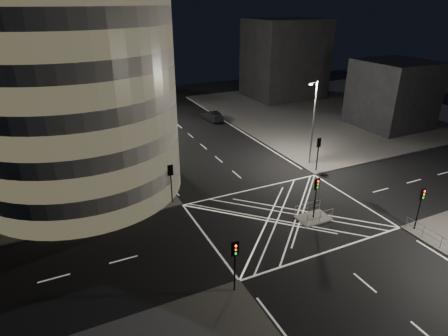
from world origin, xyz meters
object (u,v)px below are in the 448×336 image
street_lamp_left_far (115,98)px  street_lamp_right_far (313,120)px  traffic_signal_nl (235,257)px  central_island (313,218)px  traffic_signal_island (316,191)px  traffic_signal_nr (421,201)px  traffic_signal_fl (171,177)px  street_lamp_left_near (148,136)px  traffic_signal_fr (318,148)px  sedan (212,116)px

street_lamp_left_far → street_lamp_right_far: (18.87, -21.00, 0.00)m
traffic_signal_nl → street_lamp_left_far: 36.90m
central_island → traffic_signal_island: traffic_signal_island is taller
traffic_signal_nl → traffic_signal_nr: bearing=0.0°
traffic_signal_fl → street_lamp_left_near: street_lamp_left_near is taller
traffic_signal_fr → street_lamp_right_far: 3.48m
traffic_signal_fl → traffic_signal_nr: bearing=-37.7°
traffic_signal_fr → street_lamp_left_near: size_ratio=0.40×
central_island → traffic_signal_nl: 12.36m
traffic_signal_nr → traffic_signal_island: bearing=142.1°
traffic_signal_nl → street_lamp_left_far: street_lamp_left_far is taller
street_lamp_left_far → sedan: bearing=2.0°
street_lamp_left_far → sedan: 16.04m
street_lamp_left_far → traffic_signal_nr: bearing=-63.6°
traffic_signal_fl → traffic_signal_nl: 13.60m
street_lamp_right_far → traffic_signal_nr: bearing=-92.3°
central_island → street_lamp_left_near: (-11.44, 13.50, 5.47)m
traffic_signal_fr → traffic_signal_nr: size_ratio=1.00×
traffic_signal_nr → sedan: (-2.92, 37.35, -2.11)m
street_lamp_left_near → street_lamp_left_far: same height
traffic_signal_nl → sedan: 40.18m
traffic_signal_fl → street_lamp_right_far: bearing=6.9°
street_lamp_right_far → central_island: bearing=-125.3°
street_lamp_left_near → central_island: bearing=-49.7°
traffic_signal_nl → street_lamp_right_far: size_ratio=0.40×
street_lamp_right_far → sedan: 22.35m
central_island → street_lamp_right_far: (7.44, 10.50, 5.47)m
central_island → street_lamp_left_far: size_ratio=0.30×
central_island → traffic_signal_island: 2.84m
traffic_signal_nl → traffic_signal_island: 12.03m
traffic_signal_island → street_lamp_right_far: 13.13m
traffic_signal_fl → traffic_signal_nl: same height
traffic_signal_nr → street_lamp_left_far: bearing=116.4°
street_lamp_left_far → sedan: size_ratio=2.05×
traffic_signal_nl → sedan: bearing=68.5°
traffic_signal_nl → traffic_signal_nr: 17.60m
traffic_signal_fr → street_lamp_left_far: 29.63m
traffic_signal_island → traffic_signal_nl: bearing=-153.9°
traffic_signal_nl → street_lamp_right_far: street_lamp_right_far is taller
traffic_signal_fl → traffic_signal_fr: same height
central_island → street_lamp_left_far: (-11.44, 31.50, 5.47)m
central_island → traffic_signal_nl: (-10.80, -5.30, 2.84)m
traffic_signal_fl → sedan: size_ratio=0.82×
street_lamp_left_near → street_lamp_right_far: size_ratio=1.00×
street_lamp_right_far → traffic_signal_fr: bearing=-106.1°
traffic_signal_nl → traffic_signal_island: bearing=26.1°
traffic_signal_nl → traffic_signal_nr: size_ratio=1.00×
traffic_signal_fl → traffic_signal_nl: size_ratio=1.00×
traffic_signal_fr → street_lamp_left_near: bearing=164.1°
traffic_signal_fl → traffic_signal_island: (10.80, -8.30, 0.00)m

